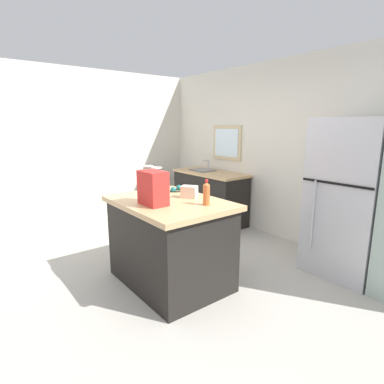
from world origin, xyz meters
The scene contains 10 objects.
ground centered at (0.00, 0.00, 0.00)m, with size 6.80×6.80×0.00m, color #ADA89E.
back_wall centered at (-0.02, 2.25, 1.32)m, with size 5.67×0.13×2.64m.
left_wall centered at (-2.83, 0.00, 1.32)m, with size 0.10×4.49×2.64m.
kitchen_island centered at (-0.04, 0.07, 0.47)m, with size 1.31×0.96×0.93m.
refrigerator centered at (1.01, 1.81, 0.89)m, with size 0.77×0.75×1.79m.
sink_counter centered at (-1.46, 1.88, 0.46)m, with size 1.43×0.62×1.08m.
shopping_bag centered at (0.01, -0.16, 1.10)m, with size 0.30×0.19×0.38m.
small_box centered at (-0.01, 0.31, 1.00)m, with size 0.17×0.12×0.13m, color beige.
bottle centered at (0.34, 0.25, 1.05)m, with size 0.07×0.07×0.26m.
ear_defenders centered at (-0.38, 0.39, 0.95)m, with size 0.20×0.20×0.06m.
Camera 1 is at (2.58, -1.69, 1.71)m, focal length 28.90 mm.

